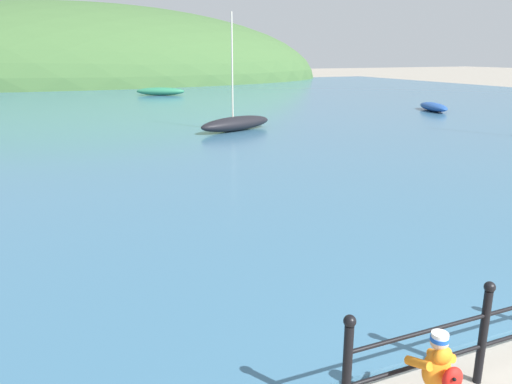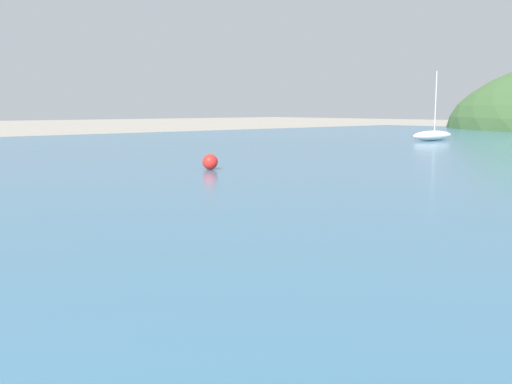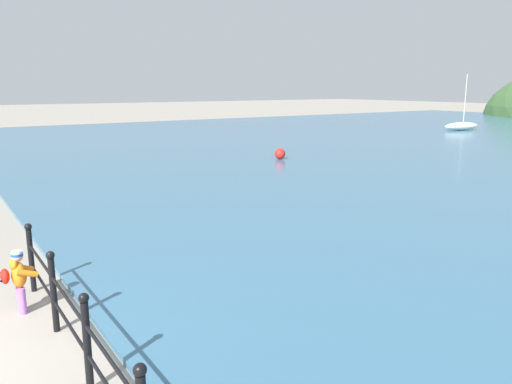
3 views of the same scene
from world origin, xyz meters
name	(u,v)px [view 2 (image 2 of 3)]	position (x,y,z in m)	size (l,w,h in m)	color
boat_red_dinghy	(432,135)	(-17.12, 35.38, 0.43)	(1.37, 3.44, 4.31)	silver
mooring_buoy	(210,162)	(-12.12, 14.08, 0.36)	(0.51, 0.51, 0.51)	red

